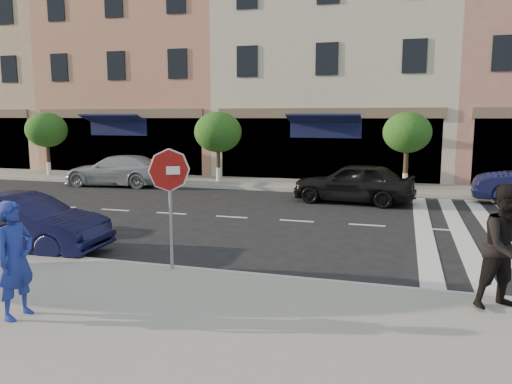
# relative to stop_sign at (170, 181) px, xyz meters

# --- Properties ---
(ground) EXTENTS (120.00, 120.00, 0.00)m
(ground) POSITION_rel_stop_sign_xyz_m (1.22, 1.67, -1.83)
(ground) COLOR black
(ground) RESTS_ON ground
(sidewalk_near) EXTENTS (60.00, 4.50, 0.15)m
(sidewalk_near) POSITION_rel_stop_sign_xyz_m (1.22, -2.08, -1.75)
(sidewalk_near) COLOR gray
(sidewalk_near) RESTS_ON ground
(sidewalk_far) EXTENTS (60.00, 3.00, 0.15)m
(sidewalk_far) POSITION_rel_stop_sign_xyz_m (1.22, 12.67, -1.75)
(sidewalk_far) COLOR gray
(sidewalk_far) RESTS_ON ground
(building_west_far) EXTENTS (12.00, 9.00, 12.00)m
(building_west_far) POSITION_rel_stop_sign_xyz_m (-20.78, 18.67, 4.17)
(building_west_far) COLOR tan
(building_west_far) RESTS_ON ground
(building_west_mid) EXTENTS (10.00, 9.00, 14.00)m
(building_west_mid) POSITION_rel_stop_sign_xyz_m (-9.78, 18.67, 5.17)
(building_west_mid) COLOR tan
(building_west_mid) RESTS_ON ground
(building_centre) EXTENTS (11.00, 9.00, 11.00)m
(building_centre) POSITION_rel_stop_sign_xyz_m (0.72, 18.67, 3.67)
(building_centre) COLOR beige
(building_centre) RESTS_ON ground
(street_tree_wa) EXTENTS (2.00, 2.00, 3.05)m
(street_tree_wa) POSITION_rel_stop_sign_xyz_m (-12.78, 12.47, 0.50)
(street_tree_wa) COLOR #473323
(street_tree_wa) RESTS_ON sidewalk_far
(street_tree_wb) EXTENTS (2.10, 2.10, 3.06)m
(street_tree_wb) POSITION_rel_stop_sign_xyz_m (-3.78, 12.47, 0.48)
(street_tree_wb) COLOR #473323
(street_tree_wb) RESTS_ON sidewalk_far
(street_tree_c) EXTENTS (1.90, 1.90, 3.04)m
(street_tree_c) POSITION_rel_stop_sign_xyz_m (4.22, 12.47, 0.53)
(street_tree_c) COLOR #473323
(street_tree_c) RESTS_ON sidewalk_far
(stop_sign) EXTENTS (0.74, 0.37, 2.29)m
(stop_sign) POSITION_rel_stop_sign_xyz_m (0.00, 0.00, 0.00)
(stop_sign) COLOR gray
(stop_sign) RESTS_ON sidewalk_near
(photographer) EXTENTS (0.45, 0.65, 1.70)m
(photographer) POSITION_rel_stop_sign_xyz_m (-1.11, -2.67, -0.83)
(photographer) COLOR navy
(photographer) RESTS_ON sidewalk_near
(walker) EXTENTS (1.15, 1.07, 1.89)m
(walker) POSITION_rel_stop_sign_xyz_m (5.66, -0.33, -0.73)
(walker) COLOR black
(walker) RESTS_ON sidewalk_near
(car_near_mid) EXTENTS (3.99, 1.56, 1.29)m
(car_near_mid) POSITION_rel_stop_sign_xyz_m (-4.01, 0.67, -1.18)
(car_near_mid) COLOR black
(car_near_mid) RESTS_ON ground
(car_far_left) EXTENTS (4.72, 2.20, 1.34)m
(car_far_left) POSITION_rel_stop_sign_xyz_m (-7.86, 10.77, -1.16)
(car_far_left) COLOR #A3A3A8
(car_far_left) RESTS_ON ground
(car_far_mid) EXTENTS (4.33, 2.08, 1.43)m
(car_far_mid) POSITION_rel_stop_sign_xyz_m (2.48, 9.27, -1.11)
(car_far_mid) COLOR black
(car_far_mid) RESTS_ON ground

